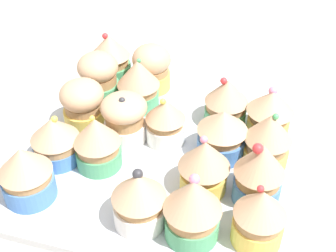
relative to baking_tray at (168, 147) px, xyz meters
The scene contains 22 objects.
ground_plane 2.10cm from the baking_tray, ahead, with size 180.00×180.00×3.00cm, color #B2A899.
baking_tray is the anchor object (origin of this frame).
cupcake_0 18.48cm from the baking_tray, 132.83° to the right, with size 5.48×5.48×7.47cm.
cupcake_1 14.75cm from the baking_tray, 117.57° to the right, with size 5.71×5.71×8.63cm.
cupcake_2 13.39cm from the baking_tray, 90.22° to the right, with size 5.79×5.79×7.73cm.
cupcake_3 14.18cm from the baking_tray, 65.10° to the right, with size 6.22×6.22×7.30cm.
cupcake_4 15.76cm from the baking_tray, 154.29° to the right, with size 6.11×6.11×8.50cm.
cupcake_5 10.06cm from the baking_tray, 136.87° to the right, with size 6.01×6.01×7.52cm.
cupcake_6 8.12cm from the baking_tray, 86.90° to the right, with size 6.32×6.32×6.79cm.
cupcake_7 10.10cm from the baking_tray, 43.33° to the right, with size 5.96×5.96×7.28cm.
cupcake_8 13.98cm from the baking_tray, behind, with size 5.93×5.93×7.48cm.
cupcake_9 3.97cm from the baking_tray, 37.62° to the left, with size 5.26×5.26×6.77cm.
cupcake_10 10.32cm from the baking_tray, 130.43° to the left, with size 5.77×5.77×7.37cm.
cupcake_11 7.09cm from the baking_tray, 95.13° to the left, with size 6.02×6.02×7.09cm.
cupcake_12 10.54cm from the baking_tray, 42.26° to the left, with size 6.09×6.09×7.83cm.
cupcake_13 14.14cm from the baking_tray, 26.59° to the left, with size 5.80×5.80×7.27cm.
cupcake_14 18.87cm from the baking_tray, 136.01° to the left, with size 6.06×6.06×7.25cm.
cupcake_15 14.72cm from the baking_tray, 117.87° to the left, with size 6.04×6.04×6.73cm.
cupcake_16 12.85cm from the baking_tray, 86.92° to the left, with size 5.91×5.91×7.11cm.
cupcake_17 15.08cm from the baking_tray, 60.26° to the left, with size 5.88×5.88×7.55cm.
cupcake_18 18.87cm from the baking_tray, 45.17° to the left, with size 6.24×6.24×7.77cm.
napkin 30.42cm from the baking_tray, 19.10° to the left, with size 13.79×12.27×0.60cm, color white.
Camera 1 is at (-44.06, -12.72, 41.19)cm, focal length 49.13 mm.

